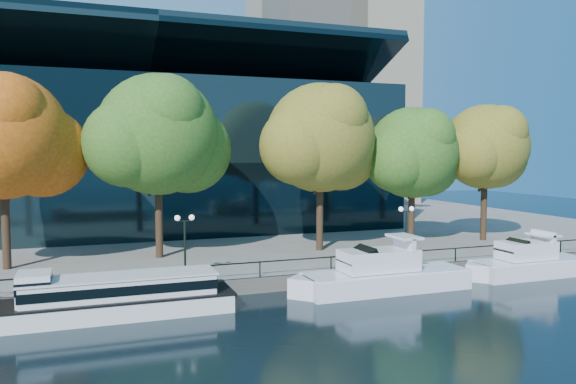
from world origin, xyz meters
name	(u,v)px	position (x,y,z in m)	size (l,w,h in m)	color
ground	(276,305)	(0.00, 0.00, 0.00)	(160.00, 160.00, 0.00)	black
promenade	(178,223)	(0.00, 36.38, 0.50)	(90.00, 67.08, 1.00)	slate
railing	(260,262)	(0.00, 3.25, 1.94)	(88.20, 0.08, 0.99)	black
convention_building	(146,157)	(-4.00, 31.79, 8.51)	(50.00, 24.57, 21.43)	black
office_tower	(329,6)	(28.00, 55.00, 33.02)	(22.50, 22.50, 65.90)	tan
tour_boat	(106,296)	(-9.49, 0.81, 1.16)	(14.34, 3.20, 2.72)	white
cruiser_near	(379,274)	(7.29, 0.77, 1.10)	(12.24, 3.15, 3.55)	white
cruiser_far	(526,262)	(19.38, 0.91, 1.04)	(10.06, 2.79, 3.29)	white
tree_1	(5,139)	(-15.35, 11.43, 9.88)	(10.73, 8.80, 13.36)	black
tree_2	(160,137)	(-5.00, 12.19, 10.10)	(11.36, 9.32, 13.84)	black
tree_3	(322,140)	(7.73, 11.01, 9.95)	(11.01, 9.03, 13.54)	black
tree_4	(414,155)	(16.29, 10.89, 8.77)	(9.79, 8.03, 11.86)	black
tree_5	(487,149)	(23.82, 10.75, 9.30)	(9.56, 7.84, 12.30)	black
lamp_1	(185,231)	(-4.57, 4.50, 3.98)	(1.26, 0.36, 4.03)	black
lamp_2	(406,221)	(11.57, 4.50, 3.98)	(1.26, 0.36, 4.03)	black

